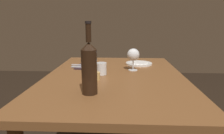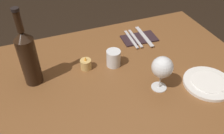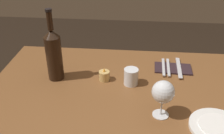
% 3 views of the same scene
% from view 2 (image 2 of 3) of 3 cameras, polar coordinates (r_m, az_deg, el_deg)
% --- Properties ---
extents(dining_table, '(1.30, 0.90, 0.74)m').
position_cam_2_polar(dining_table, '(1.15, 1.07, -5.81)').
color(dining_table, brown).
rests_on(dining_table, ground).
extents(wine_glass_left, '(0.09, 0.09, 0.16)m').
position_cam_2_polar(wine_glass_left, '(0.99, 11.85, -0.17)').
color(wine_glass_left, white).
rests_on(wine_glass_left, dining_table).
extents(wine_bottle, '(0.08, 0.08, 0.35)m').
position_cam_2_polar(wine_bottle, '(1.04, -19.29, 2.32)').
color(wine_bottle, black).
rests_on(wine_bottle, dining_table).
extents(water_tumbler, '(0.07, 0.07, 0.08)m').
position_cam_2_polar(water_tumbler, '(1.13, 0.35, 2.00)').
color(water_tumbler, white).
rests_on(water_tumbler, dining_table).
extents(votive_candle, '(0.05, 0.05, 0.07)m').
position_cam_2_polar(votive_candle, '(1.13, -6.23, 0.60)').
color(votive_candle, '#DBB266').
rests_on(votive_candle, dining_table).
extents(dinner_plate, '(0.21, 0.21, 0.02)m').
position_cam_2_polar(dinner_plate, '(1.13, 21.83, -3.54)').
color(dinner_plate, white).
rests_on(dinner_plate, dining_table).
extents(folded_napkin, '(0.20, 0.12, 0.01)m').
position_cam_2_polar(folded_napkin, '(1.35, 6.50, 6.79)').
color(folded_napkin, '#2D1E23').
rests_on(folded_napkin, dining_table).
extents(fork_inner, '(0.02, 0.18, 0.00)m').
position_cam_2_polar(fork_inner, '(1.33, 5.55, 6.82)').
color(fork_inner, silver).
rests_on(fork_inner, folded_napkin).
extents(fork_outer, '(0.02, 0.18, 0.00)m').
position_cam_2_polar(fork_outer, '(1.32, 4.57, 6.62)').
color(fork_outer, silver).
rests_on(fork_outer, folded_napkin).
extents(table_knife, '(0.03, 0.21, 0.00)m').
position_cam_2_polar(table_knife, '(1.36, 7.66, 7.25)').
color(table_knife, silver).
rests_on(table_knife, folded_napkin).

